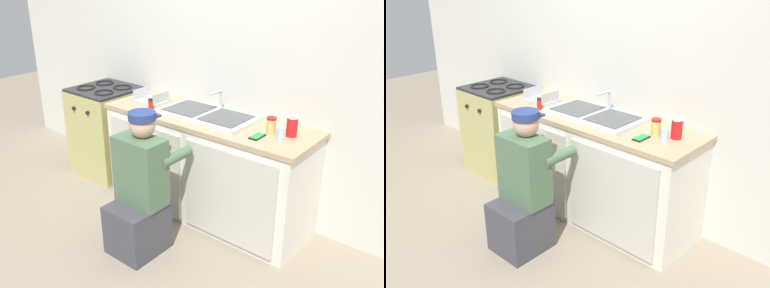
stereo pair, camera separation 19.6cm
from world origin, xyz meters
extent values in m
plane|color=gray|center=(0.00, 0.00, 0.00)|extent=(12.00, 12.00, 0.00)
cube|color=silver|center=(0.00, 0.65, 1.25)|extent=(6.00, 0.10, 2.50)
cube|color=silver|center=(0.00, 0.30, 0.43)|extent=(1.83, 0.60, 0.86)
cube|color=beige|center=(-0.44, -0.01, 0.43)|extent=(0.81, 0.02, 0.76)
cube|color=beige|center=(0.44, -0.01, 0.43)|extent=(0.81, 0.02, 0.76)
cube|color=tan|center=(0.00, 0.30, 0.88)|extent=(1.87, 0.62, 0.04)
cube|color=silver|center=(0.00, 0.30, 0.91)|extent=(0.80, 0.44, 0.03)
cube|color=#4C4F51|center=(-0.19, 0.30, 0.93)|extent=(0.33, 0.35, 0.01)
cube|color=#4C4F51|center=(0.19, 0.30, 0.93)|extent=(0.33, 0.35, 0.01)
cylinder|color=#B7BABF|center=(0.00, 0.49, 0.99)|extent=(0.02, 0.02, 0.18)
cylinder|color=#B7BABF|center=(0.00, 0.41, 1.08)|extent=(0.02, 0.16, 0.02)
cube|color=tan|center=(-1.30, 0.30, 0.44)|extent=(0.60, 0.60, 0.89)
cube|color=#262628|center=(-1.30, 0.30, 0.90)|extent=(0.59, 0.59, 0.02)
torus|color=black|center=(-1.44, 0.18, 0.92)|extent=(0.19, 0.19, 0.02)
torus|color=black|center=(-1.16, 0.18, 0.92)|extent=(0.19, 0.19, 0.02)
torus|color=black|center=(-1.44, 0.42, 0.92)|extent=(0.19, 0.19, 0.02)
torus|color=black|center=(-1.16, 0.42, 0.92)|extent=(0.19, 0.19, 0.02)
cylinder|color=black|center=(-1.41, -0.01, 0.76)|extent=(0.04, 0.02, 0.04)
cylinder|color=black|center=(-1.19, -0.01, 0.76)|extent=(0.04, 0.02, 0.04)
cube|color=#3F3F47|center=(-0.06, -0.48, 0.20)|extent=(0.36, 0.40, 0.40)
cube|color=#4C6B4C|center=(-0.06, -0.42, 0.66)|extent=(0.38, 0.22, 0.52)
sphere|color=tan|center=(-0.06, -0.38, 1.01)|extent=(0.19, 0.19, 0.19)
cylinder|color=navy|center=(-0.06, -0.38, 1.08)|extent=(0.20, 0.20, 0.06)
cube|color=navy|center=(-0.06, -0.30, 1.06)|extent=(0.13, 0.09, 0.02)
cylinder|color=#4C6B4C|center=(-0.23, -0.22, 0.75)|extent=(0.08, 0.30, 0.08)
cylinder|color=#4C6B4C|center=(0.11, -0.22, 0.75)|extent=(0.08, 0.30, 0.08)
cylinder|color=#ADC6CC|center=(0.71, 0.23, 0.95)|extent=(0.06, 0.06, 0.10)
cylinder|color=#DBB760|center=(0.59, 0.30, 0.95)|extent=(0.07, 0.07, 0.11)
cylinder|color=#B21E19|center=(0.59, 0.30, 1.02)|extent=(0.07, 0.07, 0.02)
cube|color=black|center=(0.56, 0.17, 0.90)|extent=(0.07, 0.14, 0.01)
cube|color=green|center=(0.56, 0.17, 0.91)|extent=(0.06, 0.12, 0.00)
cube|color=#B2B7BC|center=(-0.64, 0.30, 0.91)|extent=(0.28, 0.22, 0.02)
cube|color=#B2B7BC|center=(-0.76, 0.30, 0.96)|extent=(0.01, 0.21, 0.10)
cube|color=#B2B7BC|center=(-0.52, 0.30, 0.96)|extent=(0.01, 0.21, 0.10)
cylinder|color=red|center=(0.74, 0.35, 0.97)|extent=(0.08, 0.08, 0.14)
cylinder|color=white|center=(0.74, 0.35, 1.04)|extent=(0.08, 0.08, 0.01)
cylinder|color=red|center=(-0.48, 0.12, 0.94)|extent=(0.04, 0.04, 0.08)
cylinder|color=black|center=(-0.48, 0.12, 0.99)|extent=(0.04, 0.04, 0.02)
camera|label=1|loc=(2.01, -2.36, 2.07)|focal=40.00mm
camera|label=2|loc=(2.16, -2.23, 2.07)|focal=40.00mm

